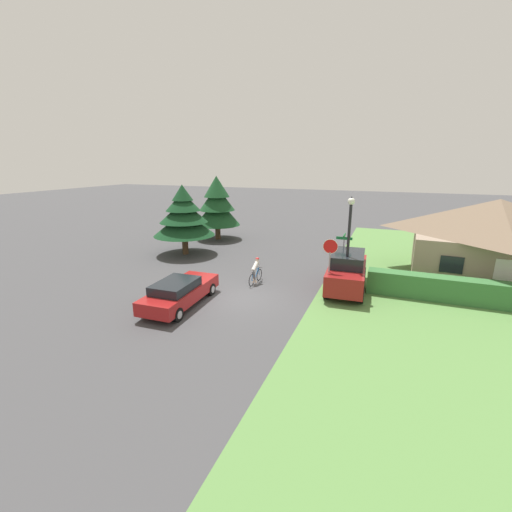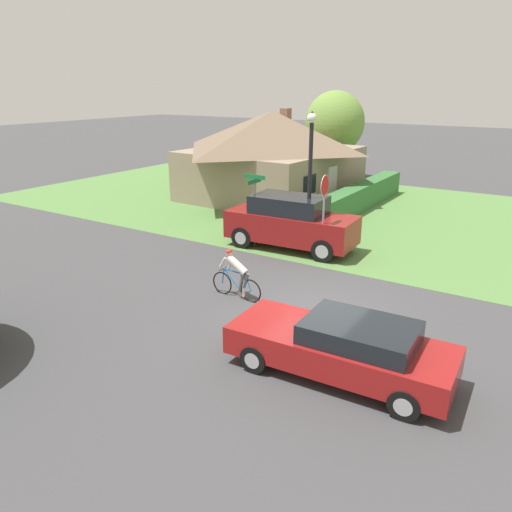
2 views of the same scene
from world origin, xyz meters
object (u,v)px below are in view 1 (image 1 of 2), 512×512
object	(u,v)px
sedan_left_lane	(180,292)
street_lamp	(349,234)
cottage_house	(494,237)
conifer_tall_far	(217,204)
street_name_sign	(344,249)
stop_sign	(330,257)
parked_suv_right	(347,271)
conifer_tall_near	(184,216)
cyclist	(255,271)

from	to	relation	value
sedan_left_lane	street_lamp	xyz separation A→B (m)	(7.14, 4.44, 2.48)
cottage_house	sedan_left_lane	world-z (taller)	cottage_house
conifer_tall_far	street_name_sign	bearing A→B (deg)	-31.24
stop_sign	street_lamp	bearing A→B (deg)	-132.43
parked_suv_right	street_lamp	size ratio (longest dim) A/B	0.98
stop_sign	conifer_tall_near	distance (m)	12.37
parked_suv_right	conifer_tall_near	world-z (taller)	conifer_tall_near
street_name_sign	cyclist	bearing A→B (deg)	-153.30
parked_suv_right	sedan_left_lane	bearing A→B (deg)	122.87
sedan_left_lane	cyclist	xyz separation A→B (m)	(2.20, 4.23, 0.03)
street_name_sign	conifer_tall_far	world-z (taller)	conifer_tall_far
parked_suv_right	street_name_sign	bearing A→B (deg)	14.23
sedan_left_lane	conifer_tall_far	world-z (taller)	conifer_tall_far
stop_sign	street_lamp	size ratio (longest dim) A/B	0.60
cottage_house	parked_suv_right	xyz separation A→B (m)	(-7.63, -5.37, -1.39)
cottage_house	stop_sign	distance (m)	10.88
stop_sign	street_lamp	world-z (taller)	street_lamp
cyclist	stop_sign	distance (m)	4.51
parked_suv_right	stop_sign	size ratio (longest dim) A/B	1.62
stop_sign	cyclist	bearing A→B (deg)	-13.81
parked_suv_right	street_lamp	distance (m)	2.27
parked_suv_right	stop_sign	world-z (taller)	stop_sign
cottage_house	conifer_tall_near	world-z (taller)	conifer_tall_near
stop_sign	cottage_house	bearing A→B (deg)	-144.03
cottage_house	parked_suv_right	bearing A→B (deg)	-142.02
parked_suv_right	conifer_tall_far	world-z (taller)	conifer_tall_far
street_name_sign	conifer_tall_near	size ratio (longest dim) A/B	0.54
street_name_sign	conifer_tall_near	xyz separation A→B (m)	(-11.69, 1.74, 0.95)
street_lamp	sedan_left_lane	bearing A→B (deg)	-148.12
cottage_house	sedan_left_lane	size ratio (longest dim) A/B	1.97
sedan_left_lane	cottage_house	bearing A→B (deg)	-56.72
sedan_left_lane	street_lamp	size ratio (longest dim) A/B	0.95
street_lamp	conifer_tall_far	xyz separation A→B (m)	(-12.27, 9.21, -0.07)
cyclist	street_lamp	xyz separation A→B (m)	(4.94, 0.21, 2.45)
cyclist	street_name_sign	xyz separation A→B (m)	(4.48, 2.25, 1.19)
street_name_sign	conifer_tall_far	size ratio (longest dim) A/B	0.50
sedan_left_lane	stop_sign	size ratio (longest dim) A/B	1.57
parked_suv_right	cyclist	bearing A→B (deg)	97.54
cottage_house	cyclist	distance (m)	14.12
sedan_left_lane	conifer_tall_far	xyz separation A→B (m)	(-5.13, 13.65, 2.41)
street_lamp	cottage_house	bearing A→B (deg)	38.72
sedan_left_lane	cyclist	bearing A→B (deg)	-29.73
stop_sign	conifer_tall_near	bearing A→B (deg)	-26.55
stop_sign	conifer_tall_far	bearing A→B (deg)	-45.44
street_lamp	cyclist	bearing A→B (deg)	-177.59
sedan_left_lane	street_name_sign	size ratio (longest dim) A/B	1.74
parked_suv_right	conifer_tall_far	size ratio (longest dim) A/B	0.90
stop_sign	street_name_sign	size ratio (longest dim) A/B	1.11
stop_sign	conifer_tall_near	xyz separation A→B (m)	(-11.41, 4.71, 0.69)
sedan_left_lane	conifer_tall_near	xyz separation A→B (m)	(-5.01, 8.22, 2.17)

